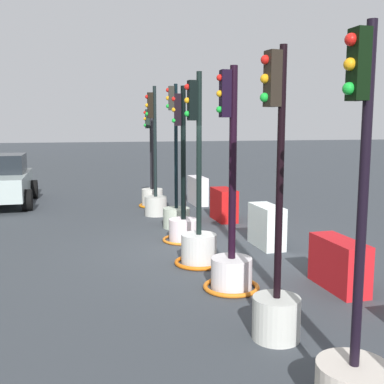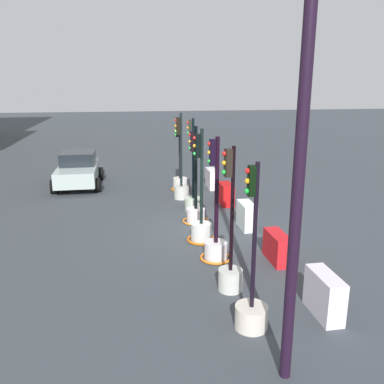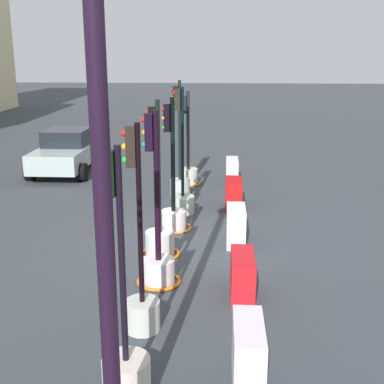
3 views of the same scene
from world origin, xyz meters
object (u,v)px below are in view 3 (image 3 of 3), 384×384
Objects in this scene: traffic_light_5 at (182,193)px; car_silver_hatchback at (66,152)px; traffic_light_3 at (159,233)px; construction_barrier_1 at (242,275)px; traffic_light_0 at (125,354)px; traffic_light_4 at (173,208)px; construction_barrier_0 at (248,356)px; traffic_light_2 at (158,256)px; construction_barrier_3 at (233,194)px; construction_barrier_2 at (236,226)px; street_lamp_post at (100,137)px; construction_barrier_4 at (232,172)px; traffic_light_7 at (188,170)px; traffic_light_1 at (141,292)px; traffic_light_6 at (180,175)px.

car_silver_hatchback is at bearing 45.14° from traffic_light_5.
traffic_light_3 reaches higher than construction_barrier_1.
traffic_light_0 reaches higher than construction_barrier_1.
traffic_light_4 is (6.38, -0.03, 0.00)m from traffic_light_0.
traffic_light_4 is 6.40m from construction_barrier_0.
traffic_light_2 is 5.25m from construction_barrier_3.
traffic_light_0 is at bearing -178.68° from traffic_light_3.
traffic_light_0 is 0.96× the size of traffic_light_5.
car_silver_hatchback reaches higher than construction_barrier_2.
construction_barrier_2 reaches higher than construction_barrier_3.
construction_barrier_0 reaches higher than construction_barrier_1.
street_lamp_post is at bearing -178.61° from traffic_light_2.
construction_barrier_4 is (7.64, -1.57, -0.13)m from traffic_light_2.
traffic_light_2 is 0.53× the size of street_lamp_post.
traffic_light_0 is 6.38m from traffic_light_4.
car_silver_hatchback is at bearing 26.69° from construction_barrier_0.
traffic_light_7 is 3.01× the size of construction_barrier_2.
construction_barrier_0 is at bearing -83.44° from traffic_light_0.
traffic_light_1 reaches higher than traffic_light_7.
construction_barrier_3 is at bearing -13.48° from traffic_light_1.
traffic_light_5 is 1.70m from traffic_light_6.
construction_barrier_0 is 5.30m from construction_barrier_2.
construction_barrier_2 is 0.92× the size of construction_barrier_4.
traffic_light_5 reaches higher than construction_barrier_4.
traffic_light_4 is 3.21× the size of construction_barrier_2.
traffic_light_5 reaches higher than traffic_light_1.
traffic_light_4 is at bearing 59.98° from construction_barrier_2.
traffic_light_7 is (1.44, -0.16, -0.19)m from traffic_light_6.
traffic_light_2 is at bearing 144.92° from construction_barrier_2.
traffic_light_7 is 8.11m from construction_barrier_1.
traffic_light_0 is at bearing 179.40° from traffic_light_7.
traffic_light_6 is 4.24m from construction_barrier_2.
traffic_light_3 is at bearing 1.32° from traffic_light_0.
traffic_light_2 is at bearing 168.43° from construction_barrier_4.
construction_barrier_3 is (5.41, 0.05, 0.03)m from construction_barrier_1.
traffic_light_3 is at bearing 177.96° from traffic_light_7.
traffic_light_7 is 2.76× the size of construction_barrier_4.
traffic_light_4 is 3.04× the size of construction_barrier_0.
construction_barrier_0 is (-1.35, -1.64, -0.21)m from traffic_light_1.
traffic_light_7 is at bearing -6.17° from traffic_light_6.
traffic_light_3 is 4.01m from construction_barrier_3.
traffic_light_0 is at bearing 169.09° from construction_barrier_3.
street_lamp_post is at bearing 168.11° from construction_barrier_2.
construction_barrier_4 is (0.08, -1.48, -0.05)m from traffic_light_7.
traffic_light_2 is 1.38m from traffic_light_3.
traffic_light_4 is at bearing -178.58° from traffic_light_6.
traffic_light_6 is 3.42× the size of construction_barrier_2.
street_lamp_post is (-4.65, -0.11, 3.09)m from traffic_light_2.
car_silver_hatchback is 0.60× the size of street_lamp_post.
construction_barrier_1 is 0.29× the size of car_silver_hatchback.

